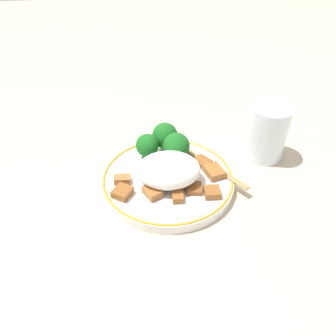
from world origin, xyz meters
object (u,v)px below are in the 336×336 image
broccoli_back_left (176,146)px  broccoli_back_right (147,146)px  broccoli_back_center (162,136)px  chopsticks (205,161)px  plate (168,180)px  drinking_glass (267,133)px

broccoli_back_left → broccoli_back_right: 0.05m
broccoli_back_center → chopsticks: bearing=-30.7°
broccoli_back_center → chopsticks: size_ratio=0.35×
plate → drinking_glass: 0.22m
plate → broccoli_back_left: broccoli_back_left is taller
chopsticks → broccoli_back_center: bearing=149.3°
broccoli_back_right → chopsticks: (0.11, -0.03, -0.02)m
broccoli_back_center → drinking_glass: 0.20m
chopsticks → drinking_glass: bearing=16.9°
chopsticks → plate: bearing=-153.5°
drinking_glass → broccoli_back_center: bearing=177.8°
plate → drinking_glass: bearing=20.5°
chopsticks → drinking_glass: (0.13, 0.04, 0.03)m
broccoli_back_left → drinking_glass: size_ratio=0.51×
broccoli_back_center → chopsticks: broccoli_back_center is taller
broccoli_back_left → broccoli_back_center: (-0.02, 0.03, 0.00)m
broccoli_back_center → chopsticks: 0.10m
broccoli_back_right → drinking_glass: bearing=3.2°
broccoli_back_left → chopsticks: 0.06m
plate → broccoli_back_left: 0.07m
broccoli_back_right → chopsticks: bearing=-13.2°
broccoli_back_left → chopsticks: size_ratio=0.33×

